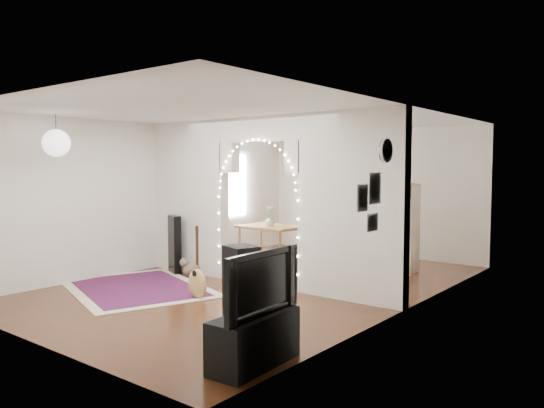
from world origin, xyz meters
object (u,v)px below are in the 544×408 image
Objects in this scene: floor_speaker at (241,287)px; dining_chair_right at (278,267)px; bookcase at (374,226)px; dining_chair_left at (298,265)px; acoustic_guitar at (197,272)px; dining_table at (270,229)px; media_console at (254,340)px.

floor_speaker is 1.92× the size of dining_chair_right.
bookcase is 2.12m from dining_chair_right.
floor_speaker is at bearing -59.48° from dining_chair_left.
acoustic_guitar is 0.92× the size of floor_speaker.
bookcase is 2.02m from dining_table.
media_console reaches higher than dining_chair_left.
dining_table is (-2.27, 3.41, 0.20)m from floor_speaker.
bookcase reaches higher than floor_speaker.
dining_table is at bearing -137.96° from bookcase.
floor_speaker is 2.58m from dining_chair_right.
dining_chair_left is at bearing -29.54° from dining_table.
acoustic_guitar reaches higher than dining_chair_left.
dining_chair_right is at bearing 135.92° from floor_speaker.
media_console is 3.77m from dining_chair_right.
dining_chair_left is at bearing 97.71° from acoustic_guitar.
acoustic_guitar is 0.73× the size of dining_table.
media_console reaches higher than dining_chair_right.
floor_speaker reaches higher than dining_chair_left.
bookcase reaches higher than media_console.
dining_chair_right is at bearing 99.99° from acoustic_guitar.
dining_table reaches higher than dining_chair_left.
dining_chair_right is at bearing -100.25° from dining_chair_left.
dining_chair_right is (-0.13, -0.39, -0.01)m from dining_chair_left.
dining_chair_right is at bearing 121.19° from media_console.
media_console is 4.03m from dining_chair_left.
acoustic_guitar is at bearing 174.07° from floor_speaker.
bookcase is at bearing 23.85° from dining_table.
bookcase is at bearing 74.74° from dining_chair_left.
dining_table reaches higher than dining_chair_right.
floor_speaker reaches higher than dining_table.
acoustic_guitar is 3.68m from bookcase.
dining_chair_left is 0.41m from dining_chair_right.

